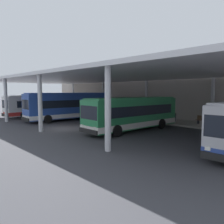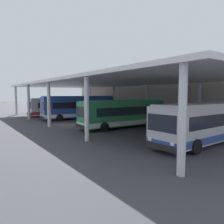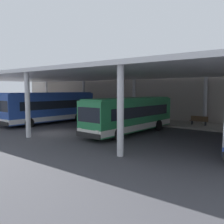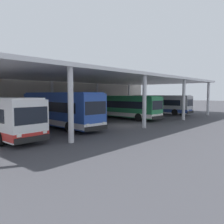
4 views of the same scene
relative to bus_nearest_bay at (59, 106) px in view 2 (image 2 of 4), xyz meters
The scene contains 10 objects.
ground_plane 12.48m from the bus_nearest_bay, 15.94° to the right, with size 200.00×200.00×0.00m, color #3D3D42.
platform_kerb 14.62m from the bus_nearest_bay, 35.09° to the left, with size 42.00×4.50×0.18m, color #A39E93.
station_building_facade 16.73m from the bus_nearest_bay, 44.30° to the left, with size 48.00×1.60×7.23m, color #ADA399.
canopy_shelter 12.61m from the bus_nearest_bay, 10.04° to the left, with size 40.00×17.00×5.55m.
bus_nearest_bay is the anchor object (origin of this frame).
bus_second_bay 6.48m from the bus_nearest_bay, ahead, with size 3.30×11.48×3.57m.
bus_middle_bay 17.44m from the bus_nearest_bay, ahead, with size 3.06×10.64×3.17m.
bus_far_bay 27.43m from the bus_nearest_bay, ahead, with size 2.94×10.60×3.17m.
bench_waiting 22.72m from the bus_nearest_bay, 21.78° to the left, with size 1.80×0.45×0.92m.
trash_bin 19.38m from the bus_nearest_bay, 24.33° to the left, with size 0.52×0.52×0.98m.
Camera 2 is at (24.61, -10.84, 3.87)m, focal length 34.03 mm.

